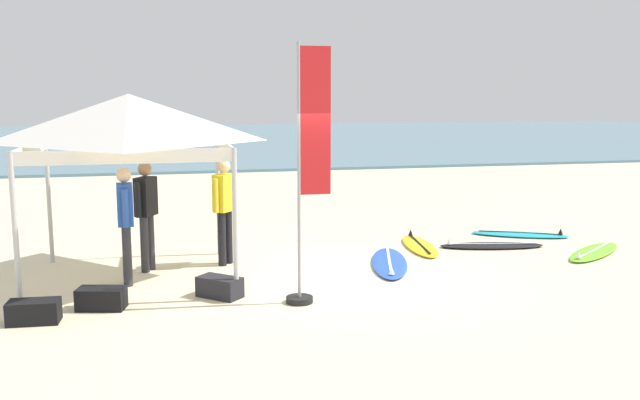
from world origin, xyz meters
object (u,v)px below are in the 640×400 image
at_px(surfboard_cyan, 520,234).
at_px(banner_flag, 308,185).
at_px(surfboard_yellow, 419,246).
at_px(person_blue, 125,218).
at_px(gear_bag_near_tent, 34,312).
at_px(surfboard_black, 491,245).
at_px(gear_bag_by_pole, 220,287).
at_px(canopy_tent, 129,119).
at_px(gear_bag_on_sand, 101,298).
at_px(person_black, 146,209).
at_px(surfboard_blue, 389,263).
at_px(person_yellow, 225,204).
at_px(surfboard_lime, 594,252).

relative_size(surfboard_cyan, banner_flag, 0.55).
height_order(surfboard_yellow, person_blue, person_blue).
bearing_deg(surfboard_cyan, gear_bag_near_tent, -158.11).
height_order(surfboard_black, gear_bag_by_pole, gear_bag_by_pole).
relative_size(canopy_tent, gear_bag_on_sand, 4.75).
bearing_deg(surfboard_black, surfboard_yellow, 167.59).
bearing_deg(surfboard_cyan, person_black, -171.15).
bearing_deg(gear_bag_by_pole, banner_flag, -23.55).
distance_m(canopy_tent, banner_flag, 2.96).
distance_m(canopy_tent, gear_bag_by_pole, 2.80).
relative_size(person_black, gear_bag_near_tent, 2.85).
relative_size(surfboard_blue, person_blue, 1.28).
distance_m(surfboard_yellow, gear_bag_by_pole, 4.40).
xyz_separation_m(person_blue, gear_bag_by_pole, (1.25, -0.94, -0.85)).
height_order(canopy_tent, gear_bag_by_pole, canopy_tent).
bearing_deg(gear_bag_on_sand, person_blue, 75.78).
distance_m(surfboard_yellow, person_black, 4.87).
distance_m(surfboard_blue, gear_bag_near_tent, 5.42).
relative_size(canopy_tent, person_yellow, 1.67).
distance_m(surfboard_yellow, person_yellow, 3.68).
bearing_deg(banner_flag, surfboard_cyan, 33.52).
bearing_deg(person_blue, gear_bag_near_tent, -124.45).
height_order(banner_flag, gear_bag_on_sand, banner_flag).
bearing_deg(canopy_tent, person_blue, -108.89).
relative_size(surfboard_cyan, surfboard_black, 0.96).
xyz_separation_m(surfboard_blue, person_black, (-3.81, 0.49, 0.95)).
relative_size(surfboard_lime, surfboard_yellow, 0.97).
distance_m(person_blue, banner_flag, 2.83).
xyz_separation_m(canopy_tent, surfboard_cyan, (7.21, 1.56, -2.35)).
distance_m(person_black, gear_bag_by_pole, 2.12).
height_order(canopy_tent, surfboard_blue, canopy_tent).
height_order(surfboard_black, gear_bag_near_tent, gear_bag_near_tent).
bearing_deg(person_black, gear_bag_on_sand, -106.72).
bearing_deg(person_black, canopy_tent, -111.24).
height_order(surfboard_cyan, person_blue, person_blue).
height_order(surfboard_blue, surfboard_black, same).
height_order(person_black, person_blue, same).
bearing_deg(surfboard_cyan, surfboard_black, -142.33).
relative_size(banner_flag, gear_bag_by_pole, 5.67).
bearing_deg(banner_flag, surfboard_yellow, 46.21).
relative_size(surfboard_lime, person_blue, 1.07).
relative_size(person_blue, gear_bag_on_sand, 2.85).
distance_m(banner_flag, gear_bag_on_sand, 3.04).
relative_size(person_blue, banner_flag, 0.50).
bearing_deg(surfboard_yellow, gear_bag_by_pole, -148.97).
relative_size(canopy_tent, person_black, 1.67).
relative_size(banner_flag, gear_bag_on_sand, 5.67).
relative_size(surfboard_black, person_blue, 1.14).
bearing_deg(banner_flag, surfboard_lime, 16.56).
height_order(surfboard_lime, banner_flag, banner_flag).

